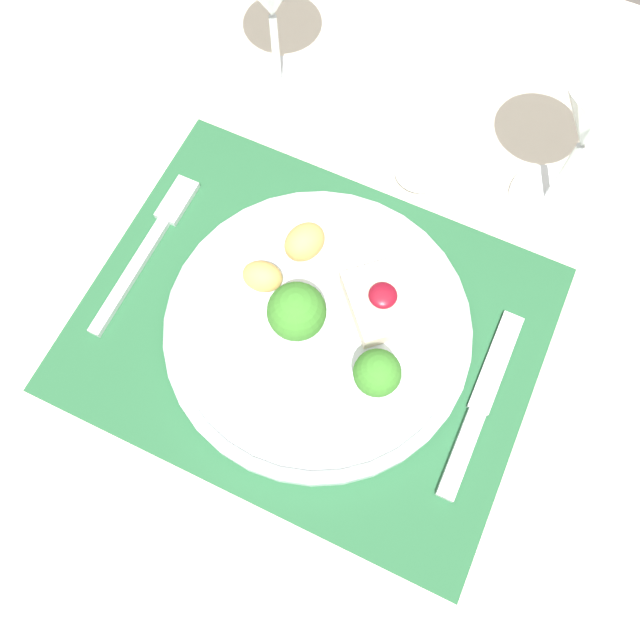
{
  "coord_description": "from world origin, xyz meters",
  "views": [
    {
      "loc": [
        0.09,
        -0.18,
        1.31
      ],
      "look_at": [
        0.01,
        0.0,
        0.77
      ],
      "focal_mm": 35.0,
      "sensor_mm": 36.0,
      "label": 1
    }
  ],
  "objects_px": {
    "spoon": "(399,169)",
    "wine_glass_near": "(598,120)",
    "knife": "(476,415)",
    "fork": "(151,242)",
    "dinner_plate": "(321,321)"
  },
  "relations": [
    {
      "from": "knife",
      "to": "spoon",
      "type": "height_order",
      "value": "spoon"
    },
    {
      "from": "dinner_plate",
      "to": "fork",
      "type": "distance_m",
      "value": 0.19
    },
    {
      "from": "dinner_plate",
      "to": "knife",
      "type": "relative_size",
      "value": 1.54
    },
    {
      "from": "fork",
      "to": "wine_glass_near",
      "type": "relative_size",
      "value": 1.04
    },
    {
      "from": "fork",
      "to": "knife",
      "type": "relative_size",
      "value": 1.0
    },
    {
      "from": "dinner_plate",
      "to": "knife",
      "type": "bearing_deg",
      "value": -6.46
    },
    {
      "from": "fork",
      "to": "knife",
      "type": "bearing_deg",
      "value": -6.8
    },
    {
      "from": "fork",
      "to": "knife",
      "type": "distance_m",
      "value": 0.36
    },
    {
      "from": "fork",
      "to": "spoon",
      "type": "distance_m",
      "value": 0.27
    },
    {
      "from": "dinner_plate",
      "to": "spoon",
      "type": "relative_size",
      "value": 1.67
    },
    {
      "from": "spoon",
      "to": "wine_glass_near",
      "type": "xyz_separation_m",
      "value": [
        0.15,
        0.03,
        0.12
      ]
    },
    {
      "from": "dinner_plate",
      "to": "spoon",
      "type": "xyz_separation_m",
      "value": [
        0.0,
        0.19,
        -0.01
      ]
    },
    {
      "from": "spoon",
      "to": "wine_glass_near",
      "type": "relative_size",
      "value": 0.96
    },
    {
      "from": "fork",
      "to": "spoon",
      "type": "relative_size",
      "value": 1.09
    },
    {
      "from": "fork",
      "to": "wine_glass_near",
      "type": "distance_m",
      "value": 0.43
    }
  ]
}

